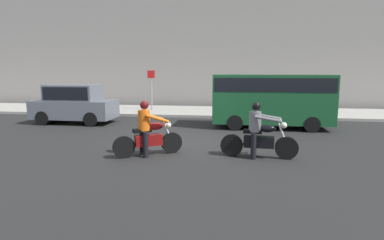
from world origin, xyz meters
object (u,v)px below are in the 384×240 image
at_px(motorcycle_with_rider_orange_stripe, 148,133).
at_px(motorcycle_with_rider_gray, 259,135).
at_px(parked_hatchback_slate_gray, 75,103).
at_px(street_sign_post, 151,86).
at_px(parked_van_forest_green, 272,97).

bearing_deg(motorcycle_with_rider_orange_stripe, motorcycle_with_rider_gray, 3.96).
bearing_deg(parked_hatchback_slate_gray, street_sign_post, 60.72).
bearing_deg(motorcycle_with_rider_gray, parked_van_forest_green, 80.73).
height_order(motorcycle_with_rider_gray, motorcycle_with_rider_orange_stripe, motorcycle_with_rider_orange_stripe).
bearing_deg(street_sign_post, parked_hatchback_slate_gray, -119.28).
distance_m(parked_hatchback_slate_gray, parked_van_forest_green, 9.01).
bearing_deg(motorcycle_with_rider_gray, parked_hatchback_slate_gray, 148.91).
bearing_deg(motorcycle_with_rider_gray, motorcycle_with_rider_orange_stripe, -176.04).
bearing_deg(parked_hatchback_slate_gray, motorcycle_with_rider_orange_stripe, -45.78).
relative_size(motorcycle_with_rider_orange_stripe, street_sign_post, 0.78).
height_order(motorcycle_with_rider_orange_stripe, street_sign_post, street_sign_post).
relative_size(motorcycle_with_rider_gray, parked_van_forest_green, 0.44).
bearing_deg(street_sign_post, motorcycle_with_rider_orange_stripe, -75.28).
distance_m(motorcycle_with_rider_orange_stripe, parked_van_forest_green, 6.61).
relative_size(motorcycle_with_rider_gray, street_sign_post, 0.93).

